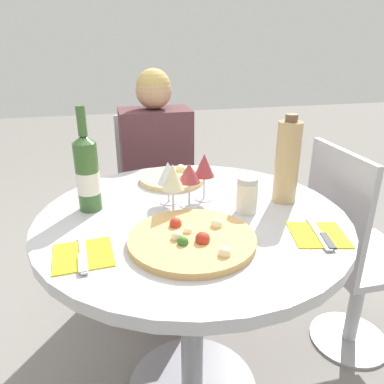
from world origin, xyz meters
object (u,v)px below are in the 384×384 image
Objects in this scene: wine_bottle at (87,173)px; tall_carafe at (287,162)px; chair_empty_side at (352,258)px; pizza_large at (192,239)px; dining_table at (192,257)px; seated_diner at (160,203)px; chair_behind_diner at (156,203)px.

wine_bottle is 1.13× the size of tall_carafe.
pizza_large is (-0.75, -0.27, 0.34)m from chair_empty_side.
seated_diner is at bearing 90.50° from dining_table.
seated_diner reaches higher than wine_bottle.
wine_bottle reaches higher than chair_behind_diner.
pizza_large is at bearing -103.14° from dining_table.
dining_table is 0.73m from chair_empty_side.
chair_behind_diner is 2.75× the size of wine_bottle.
seated_diner reaches higher than tall_carafe.
seated_diner is at bearing 90.00° from chair_behind_diner.
chair_behind_diner and chair_empty_side have the same top height.
dining_table is 2.80× the size of pizza_large.
dining_table is 1.06× the size of chair_empty_side.
dining_table is 3.31× the size of tall_carafe.
dining_table is 0.85m from chair_behind_diner.
chair_empty_side is 0.60m from tall_carafe.
pizza_large is at bearing -46.81° from wine_bottle.
chair_empty_side is at bearing 7.62° from dining_table.
wine_bottle is at bearing 172.77° from tall_carafe.
wine_bottle is (-1.02, 0.02, 0.45)m from chair_empty_side.
chair_behind_diner is 1.07m from pizza_large.
seated_diner is 3.93× the size of tall_carafe.
wine_bottle reaches higher than tall_carafe.
dining_table is at bearing -82.38° from chair_empty_side.
seated_diner is 1.27× the size of chair_empty_side.
seated_diner is at bearing 117.28° from tall_carafe.
pizza_large is 0.45m from tall_carafe.
pizza_large is (-0.04, -0.86, 0.27)m from seated_diner.
chair_behind_diner reaches higher than dining_table.
seated_diner is 0.93m from chair_empty_side.
chair_empty_side is at bearing -1.14° from wine_bottle.
wine_bottle is (-0.31, 0.11, 0.28)m from dining_table.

